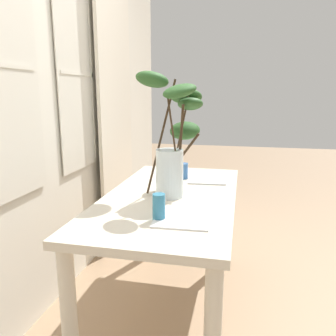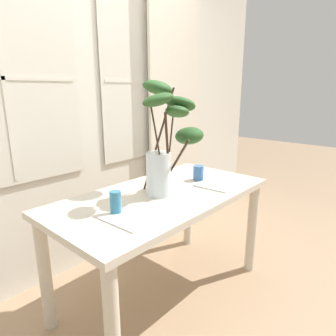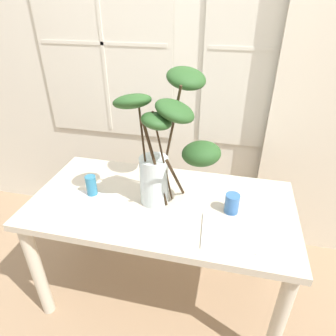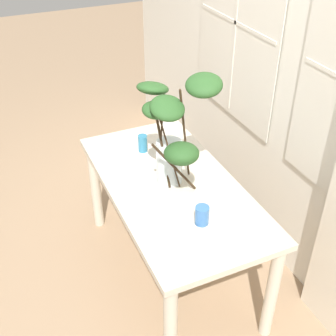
{
  "view_description": "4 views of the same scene",
  "coord_description": "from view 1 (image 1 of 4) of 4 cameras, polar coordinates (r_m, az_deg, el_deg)",
  "views": [
    {
      "loc": [
        -1.9,
        -0.4,
        1.37
      ],
      "look_at": [
        -0.07,
        0.0,
        0.95
      ],
      "focal_mm": 35.98,
      "sensor_mm": 36.0,
      "label": 1
    },
    {
      "loc": [
        -1.35,
        -1.24,
        1.44
      ],
      "look_at": [
        -0.01,
        -0.06,
        0.96
      ],
      "focal_mm": 31.47,
      "sensor_mm": 36.0,
      "label": 2
    },
    {
      "loc": [
        0.35,
        -1.31,
        1.8
      ],
      "look_at": [
        0.03,
        0.04,
        0.98
      ],
      "focal_mm": 31.43,
      "sensor_mm": 36.0,
      "label": 3
    },
    {
      "loc": [
        2.01,
        -0.93,
        2.42
      ],
      "look_at": [
        -0.02,
        -0.02,
        0.89
      ],
      "focal_mm": 47.75,
      "sensor_mm": 36.0,
      "label": 4
    }
  ],
  "objects": [
    {
      "name": "drinking_glass_blue_left",
      "position": [
        1.62,
        -1.56,
        -6.61
      ],
      "size": [
        0.06,
        0.06,
        0.13
      ],
      "primitive_type": "cylinder",
      "color": "teal",
      "rests_on": "dining_table"
    },
    {
      "name": "vase_with_branches",
      "position": [
        1.99,
        1.05,
        6.17
      ],
      "size": [
        0.58,
        0.49,
        0.74
      ],
      "color": "silver",
      "rests_on": "dining_table"
    },
    {
      "name": "dining_table",
      "position": [
        2.07,
        0.49,
        -7.62
      ],
      "size": [
        1.5,
        0.76,
        0.77
      ],
      "color": "beige",
      "rests_on": "ground"
    },
    {
      "name": "back_wall_with_windows",
      "position": [
        2.26,
        -21.16,
        12.4
      ],
      "size": [
        4.87,
        0.14,
        2.78
      ],
      "color": "silver",
      "rests_on": "ground"
    },
    {
      "name": "plate_square_right",
      "position": [
        2.37,
        6.66,
        -1.94
      ],
      "size": [
        0.27,
        0.27,
        0.01
      ],
      "primitive_type": "cube",
      "rotation": [
        0.0,
        0.0,
        0.08
      ],
      "color": "white",
      "rests_on": "dining_table"
    },
    {
      "name": "plate_square_left",
      "position": [
        1.64,
        2.46,
        -8.56
      ],
      "size": [
        0.28,
        0.28,
        0.01
      ],
      "primitive_type": "cube",
      "rotation": [
        0.0,
        0.0,
        0.04
      ],
      "color": "white",
      "rests_on": "dining_table"
    },
    {
      "name": "ground",
      "position": [
        2.37,
        0.46,
        -22.61
      ],
      "size": [
        14.0,
        14.0,
        0.0
      ],
      "primitive_type": "plane",
      "color": "#9E7F60"
    },
    {
      "name": "drinking_glass_blue_right",
      "position": [
        2.39,
        2.43,
        -0.5
      ],
      "size": [
        0.08,
        0.08,
        0.11
      ],
      "primitive_type": "cylinder",
      "color": "#386BAD",
      "rests_on": "dining_table"
    },
    {
      "name": "curtain_sheer_side",
      "position": [
        3.05,
        -8.87,
        10.81
      ],
      "size": [
        0.72,
        0.03,
        2.56
      ],
      "primitive_type": "cube",
      "color": "silver",
      "rests_on": "ground"
    }
  ]
}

